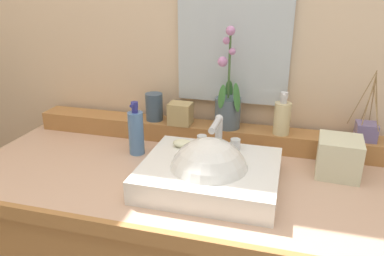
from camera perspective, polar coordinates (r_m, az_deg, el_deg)
wall_back at (r=1.50m, az=2.91°, el=13.18°), size 3.01×0.20×2.41m
back_ledge at (r=1.42m, az=1.15°, el=-0.69°), size 1.31×0.10×0.07m
sink_basin at (r=1.11m, az=2.67°, el=-7.28°), size 0.40×0.34×0.27m
soap_bar at (r=1.21m, az=-1.33°, el=-2.40°), size 0.07×0.04×0.02m
potted_plant at (r=1.35m, az=5.50°, el=3.52°), size 0.10×0.11×0.37m
soap_dispenser at (r=1.33m, az=13.67°, el=1.62°), size 0.06×0.06×0.15m
tumbler_cup at (r=1.44m, az=-5.82°, el=3.25°), size 0.07×0.07×0.11m
reed_diffuser at (r=1.38m, az=25.14°, el=-0.33°), size 0.10×0.09×0.24m
trinket_box at (r=1.39m, az=-1.80°, el=2.21°), size 0.09×0.07×0.08m
lotion_bottle at (r=1.32m, az=-8.58°, el=-0.61°), size 0.05×0.06×0.19m
tissue_box at (r=1.25m, az=21.61°, el=-4.13°), size 0.14×0.14×0.12m
mirror at (r=1.36m, az=6.39°, el=13.75°), size 0.41×0.02×0.48m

